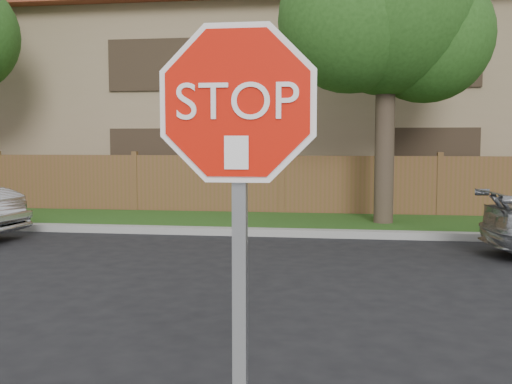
# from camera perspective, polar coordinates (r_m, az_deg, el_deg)

# --- Properties ---
(far_curb) EXTENTS (70.00, 0.30, 0.15)m
(far_curb) POSITION_cam_1_polar(r_m,az_deg,el_deg) (12.55, 1.02, -3.85)
(far_curb) COLOR gray
(far_curb) RESTS_ON ground
(grass_strip) EXTENTS (70.00, 3.00, 0.12)m
(grass_strip) POSITION_cam_1_polar(r_m,az_deg,el_deg) (14.18, 1.84, -2.91)
(grass_strip) COLOR #1E4714
(grass_strip) RESTS_ON ground
(fence) EXTENTS (70.00, 0.12, 1.60)m
(fence) POSITION_cam_1_polar(r_m,az_deg,el_deg) (15.68, 2.48, 0.56)
(fence) COLOR brown
(fence) RESTS_ON ground
(apartment_building) EXTENTS (35.20, 9.20, 7.20)m
(apartment_building) POSITION_cam_1_polar(r_m,az_deg,el_deg) (21.28, 4.01, 9.04)
(apartment_building) COLOR #927C5B
(apartment_building) RESTS_ON ground
(tree_mid) EXTENTS (4.80, 3.90, 7.35)m
(tree_mid) POSITION_cam_1_polar(r_m,az_deg,el_deg) (14.07, 12.49, 16.64)
(tree_mid) COLOR #382B21
(tree_mid) RESTS_ON ground
(stop_sign) EXTENTS (1.01, 0.13, 2.55)m
(stop_sign) POSITION_cam_1_polar(r_m,az_deg,el_deg) (2.73, -1.72, 1.68)
(stop_sign) COLOR gray
(stop_sign) RESTS_ON sidewalk_near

